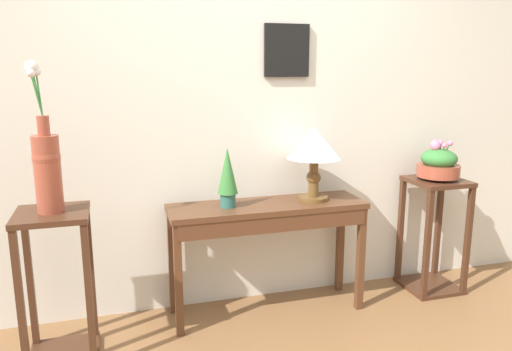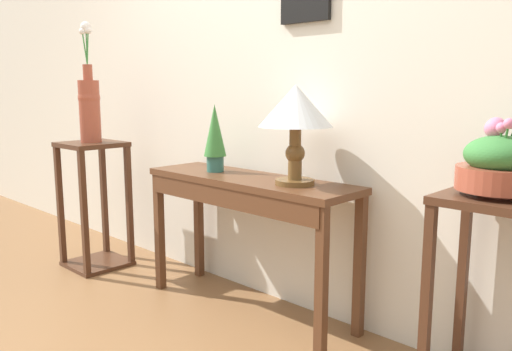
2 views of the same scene
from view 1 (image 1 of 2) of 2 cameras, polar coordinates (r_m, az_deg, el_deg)
The scene contains 8 objects.
back_wall_with_art at distance 3.26m, azimuth -1.66°, elevation 9.22°, with size 9.00×0.13×2.80m.
console_table at distance 3.14m, azimuth 1.43°, elevation -5.29°, with size 1.25×0.37×0.74m.
table_lamp at distance 3.16m, azimuth 6.75°, elevation 3.28°, with size 0.35×0.35×0.47m.
potted_plant_on_console at distance 3.01m, azimuth -3.30°, elevation 0.04°, with size 0.12×0.12×0.37m.
pedestal_stand_left at distance 2.92m, azimuth -21.84°, elevation -11.89°, with size 0.37×0.37×0.85m.
flower_vase_tall_left at distance 2.73m, azimuth -23.00°, elevation 1.29°, with size 0.14×0.14×0.77m.
pedestal_stand_right at distance 3.78m, azimuth 19.74°, elevation -6.46°, with size 0.37×0.37×0.82m.
planter_bowl_wide_right at distance 3.65m, azimuth 20.31°, elevation 1.31°, with size 0.29×0.29×0.28m.
Camera 1 is at (-0.83, -1.55, 1.58)m, focal length 34.68 mm.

